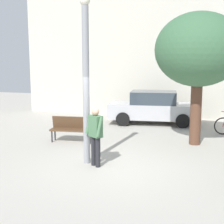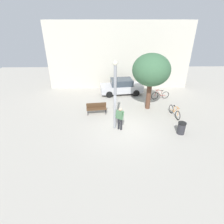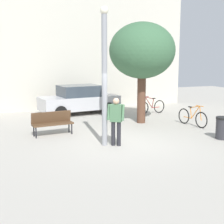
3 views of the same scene
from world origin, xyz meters
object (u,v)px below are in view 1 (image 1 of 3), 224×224
at_px(person_by_lamppost, 95,133).
at_px(plaza_tree, 198,51).
at_px(park_bench, 73,127).
at_px(parked_car_silver, 153,108).
at_px(lamppost, 86,77).

distance_m(person_by_lamppost, plaza_tree, 4.79).
distance_m(park_bench, parked_car_silver, 4.85).
xyz_separation_m(person_by_lamppost, park_bench, (-1.75, 2.37, -0.42)).
xyz_separation_m(lamppost, person_by_lamppost, (0.34, -0.20, -1.53)).
bearing_deg(park_bench, lamppost, -56.97).
bearing_deg(park_bench, plaza_tree, 11.76).
height_order(park_bench, plaza_tree, plaza_tree).
bearing_deg(parked_car_silver, park_bench, -118.30).
bearing_deg(park_bench, person_by_lamppost, -53.53).
xyz_separation_m(lamppost, parked_car_silver, (0.89, 6.43, -1.72)).
distance_m(lamppost, park_bench, 3.24).
distance_m(lamppost, parked_car_silver, 6.72).
bearing_deg(parked_car_silver, plaza_tree, -58.63).
distance_m(lamppost, plaza_tree, 4.32).
relative_size(lamppost, parked_car_silver, 1.07).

